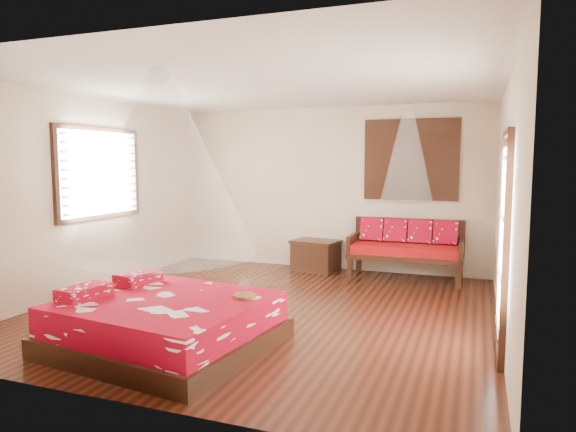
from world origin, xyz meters
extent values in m
cube|color=black|center=(0.00, 0.00, -0.01)|extent=(5.50, 5.50, 0.02)
cube|color=white|center=(0.00, 0.00, 2.81)|extent=(5.50, 5.50, 0.02)
cube|color=beige|center=(-2.76, 0.00, 1.40)|extent=(0.02, 5.50, 2.80)
cube|color=beige|center=(2.76, 0.00, 1.40)|extent=(0.02, 5.50, 2.80)
cube|color=beige|center=(0.00, 2.76, 1.40)|extent=(5.50, 0.02, 2.80)
cube|color=beige|center=(0.00, -2.76, 1.40)|extent=(5.50, 0.02, 2.80)
cube|color=black|center=(-0.42, -1.60, 0.10)|extent=(2.18, 2.02, 0.20)
cube|color=#A0051C|center=(-0.42, -1.60, 0.35)|extent=(2.07, 1.91, 0.30)
cube|color=#A0051C|center=(-1.18, -1.88, 0.57)|extent=(0.34, 0.55, 0.13)
cube|color=#A0051C|center=(-1.09, -1.14, 0.57)|extent=(0.34, 0.55, 0.13)
cube|color=black|center=(0.60, 1.97, 0.21)|extent=(0.08, 0.08, 0.42)
cube|color=black|center=(2.24, 1.97, 0.21)|extent=(0.08, 0.08, 0.42)
cube|color=black|center=(0.60, 2.63, 0.21)|extent=(0.08, 0.08, 0.42)
cube|color=black|center=(2.24, 2.63, 0.21)|extent=(0.08, 0.08, 0.42)
cube|color=black|center=(1.42, 2.30, 0.38)|extent=(1.76, 0.78, 0.08)
cube|color=maroon|center=(1.42, 2.30, 0.49)|extent=(1.70, 0.72, 0.14)
cube|color=black|center=(1.42, 2.65, 0.67)|extent=(1.76, 0.06, 0.55)
cube|color=black|center=(0.58, 2.30, 0.54)|extent=(0.06, 0.78, 0.30)
cube|color=black|center=(2.26, 2.30, 0.54)|extent=(0.06, 0.78, 0.30)
cube|color=#A0051C|center=(0.84, 2.53, 0.75)|extent=(0.37, 0.19, 0.39)
cube|color=#A0051C|center=(1.23, 2.53, 0.75)|extent=(0.37, 0.19, 0.39)
cube|color=#A0051C|center=(1.62, 2.53, 0.75)|extent=(0.37, 0.19, 0.39)
cube|color=#A0051C|center=(2.01, 2.53, 0.75)|extent=(0.37, 0.19, 0.39)
cube|color=black|center=(-0.11, 2.45, 0.24)|extent=(0.81, 0.64, 0.48)
cube|color=black|center=(-0.11, 2.45, 0.50)|extent=(0.86, 0.69, 0.05)
cube|color=black|center=(1.42, 2.72, 1.90)|extent=(1.52, 0.06, 1.32)
cube|color=black|center=(1.42, 2.71, 1.90)|extent=(1.35, 0.04, 1.10)
cube|color=black|center=(-2.72, 0.20, 1.70)|extent=(0.08, 1.74, 1.34)
cube|color=silver|center=(-2.68, 0.20, 1.70)|extent=(0.04, 1.54, 1.10)
cube|color=black|center=(2.72, -0.60, 1.05)|extent=(0.08, 1.02, 2.16)
cube|color=white|center=(2.70, -0.60, 1.15)|extent=(0.03, 0.82, 1.70)
cylinder|color=brown|center=(0.30, -1.28, 0.52)|extent=(0.23, 0.23, 0.03)
cone|color=white|center=(-0.42, -1.60, 1.85)|extent=(1.83, 1.83, 1.80)
cone|color=white|center=(1.42, 2.25, 2.00)|extent=(0.81, 0.81, 1.50)
camera|label=1|loc=(2.48, -5.87, 1.86)|focal=32.00mm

